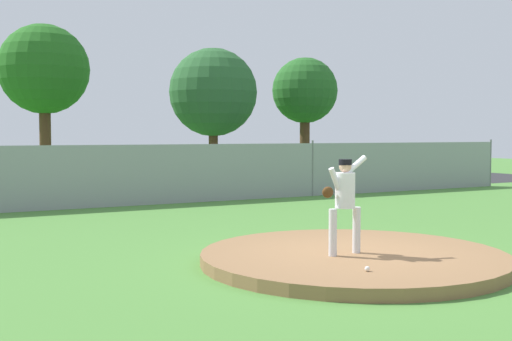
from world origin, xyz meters
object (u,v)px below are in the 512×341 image
parked_car_teal (354,165)px  parked_car_slate (300,166)px  traffic_cone_orange (165,186)px  parked_car_charcoal (15,175)px  baseball (367,269)px  pitcher_youth (344,196)px

parked_car_teal → parked_car_slate: parked_car_slate is taller
parked_car_teal → traffic_cone_orange: parked_car_teal is taller
parked_car_slate → traffic_cone_orange: bearing=-169.1°
traffic_cone_orange → parked_car_slate: bearing=10.9°
parked_car_charcoal → parked_car_slate: (11.53, 0.34, 0.01)m
parked_car_teal → parked_car_charcoal: 14.44m
baseball → pitcher_youth: bearing=68.4°
pitcher_youth → parked_car_teal: pitcher_youth is taller
pitcher_youth → traffic_cone_orange: size_ratio=2.90×
parked_car_charcoal → parked_car_slate: size_ratio=0.87×
parked_car_teal → parked_car_charcoal: size_ratio=1.18×
parked_car_charcoal → parked_car_slate: parked_car_charcoal is taller
pitcher_youth → parked_car_teal: bearing=52.3°
baseball → traffic_cone_orange: 14.74m
parked_car_slate → baseball: bearing=-119.5°
baseball → parked_car_slate: (8.95, 15.81, 0.55)m
parked_car_charcoal → traffic_cone_orange: (4.97, -0.92, -0.52)m
parked_car_slate → pitcher_youth: bearing=-120.1°
parked_car_teal → traffic_cone_orange: (-9.47, -1.38, -0.52)m
parked_car_charcoal → traffic_cone_orange: bearing=-10.5°
baseball → traffic_cone_orange: bearing=80.7°
pitcher_youth → parked_car_teal: size_ratio=0.33×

